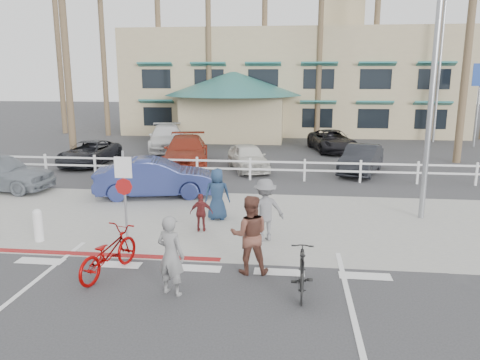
# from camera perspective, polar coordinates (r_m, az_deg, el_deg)

# --- Properties ---
(ground) EXTENTS (140.00, 140.00, 0.00)m
(ground) POSITION_cam_1_polar(r_m,az_deg,el_deg) (11.05, -5.98, -11.95)
(ground) COLOR #333335
(bike_path) EXTENTS (12.00, 16.00, 0.01)m
(bike_path) POSITION_cam_1_polar(r_m,az_deg,el_deg) (9.32, -8.72, -16.98)
(bike_path) COLOR #333335
(bike_path) RESTS_ON ground
(sidewalk_plaza) EXTENTS (22.00, 7.00, 0.01)m
(sidewalk_plaza) POSITION_cam_1_polar(r_m,az_deg,el_deg) (15.18, -2.35, -4.91)
(sidewalk_plaza) COLOR gray
(sidewalk_plaza) RESTS_ON ground
(cross_street) EXTENTS (40.00, 5.00, 0.01)m
(cross_street) POSITION_cam_1_polar(r_m,az_deg,el_deg) (18.99, -0.51, -1.29)
(cross_street) COLOR #333335
(cross_street) RESTS_ON ground
(parking_lot) EXTENTS (50.00, 16.00, 0.01)m
(parking_lot) POSITION_cam_1_polar(r_m,az_deg,el_deg) (28.26, 1.83, 3.34)
(parking_lot) COLOR #333335
(parking_lot) RESTS_ON ground
(curb_red) EXTENTS (7.00, 0.25, 0.02)m
(curb_red) POSITION_cam_1_polar(r_m,az_deg,el_deg) (13.01, -17.98, -8.58)
(curb_red) COLOR maroon
(curb_red) RESTS_ON ground
(rail_fence) EXTENTS (29.40, 0.16, 1.00)m
(rail_fence) POSITION_cam_1_polar(r_m,az_deg,el_deg) (20.77, 1.53, 1.33)
(rail_fence) COLOR silver
(rail_fence) RESTS_ON ground
(building) EXTENTS (28.00, 16.00, 11.30)m
(building) POSITION_cam_1_polar(r_m,az_deg,el_deg) (40.81, 6.31, 14.11)
(building) COLOR tan
(building) RESTS_ON ground
(sign_post) EXTENTS (0.50, 0.10, 2.90)m
(sign_post) POSITION_cam_1_polar(r_m,az_deg,el_deg) (13.20, -13.87, -1.46)
(sign_post) COLOR gray
(sign_post) RESTS_ON ground
(bollard_0) EXTENTS (0.26, 0.26, 0.95)m
(bollard_0) POSITION_cam_1_polar(r_m,az_deg,el_deg) (14.34, -23.39, -5.08)
(bollard_0) COLOR silver
(bollard_0) RESTS_ON ground
(streetlight_0) EXTENTS (0.60, 2.00, 9.00)m
(streetlight_0) POSITION_cam_1_polar(r_m,az_deg,el_deg) (15.87, 22.49, 11.42)
(streetlight_0) COLOR gray
(streetlight_0) RESTS_ON ground
(streetlight_1) EXTENTS (0.60, 2.00, 9.50)m
(streetlight_1) POSITION_cam_1_polar(r_m,az_deg,el_deg) (35.17, 23.10, 11.96)
(streetlight_1) COLOR gray
(streetlight_1) RESTS_ON ground
(info_sign) EXTENTS (1.20, 0.16, 5.60)m
(info_sign) POSITION_cam_1_polar(r_m,az_deg,el_deg) (33.94, 27.03, 8.30)
(info_sign) COLOR navy
(info_sign) RESTS_ON ground
(palm_0) EXTENTS (4.00, 4.00, 15.00)m
(palm_0) POSITION_cam_1_polar(r_m,az_deg,el_deg) (40.28, -21.35, 16.00)
(palm_0) COLOR #193F18
(palm_0) RESTS_ON ground
(palm_1) EXTENTS (4.00, 4.00, 13.00)m
(palm_1) POSITION_cam_1_polar(r_m,az_deg,el_deg) (37.64, -16.36, 15.11)
(palm_1) COLOR #193F18
(palm_1) RESTS_ON ground
(palm_2) EXTENTS (4.00, 4.00, 16.00)m
(palm_2) POSITION_cam_1_polar(r_m,az_deg,el_deg) (37.38, -9.94, 17.75)
(palm_2) COLOR #193F18
(palm_2) RESTS_ON ground
(palm_3) EXTENTS (4.00, 4.00, 14.00)m
(palm_3) POSITION_cam_1_polar(r_m,az_deg,el_deg) (35.43, -3.86, 16.57)
(palm_3) COLOR #193F18
(palm_3) RESTS_ON ground
(palm_4) EXTENTS (4.00, 4.00, 15.00)m
(palm_4) POSITION_cam_1_polar(r_m,az_deg,el_deg) (35.98, 3.01, 17.31)
(palm_4) COLOR #193F18
(palm_4) RESTS_ON ground
(palm_5) EXTENTS (4.00, 4.00, 13.00)m
(palm_5) POSITION_cam_1_polar(r_m,az_deg,el_deg) (34.89, 9.71, 15.66)
(palm_5) COLOR #193F18
(palm_5) RESTS_ON ground
(palm_6) EXTENTS (4.00, 4.00, 17.00)m
(palm_6) POSITION_cam_1_polar(r_m,az_deg,el_deg) (36.46, 16.37, 18.36)
(palm_6) COLOR #193F18
(palm_6) RESTS_ON ground
(palm_7) EXTENTS (4.00, 4.00, 14.00)m
(palm_7) POSITION_cam_1_polar(r_m,az_deg,el_deg) (36.21, 22.96, 15.54)
(palm_7) COLOR #193F18
(palm_7) RESTS_ON ground
(palm_10) EXTENTS (4.00, 4.00, 12.00)m
(palm_10) POSITION_cam_1_polar(r_m,az_deg,el_deg) (27.69, -20.50, 14.84)
(palm_10) COLOR #193F18
(palm_10) RESTS_ON ground
(palm_11) EXTENTS (4.00, 4.00, 14.00)m
(palm_11) POSITION_cam_1_polar(r_m,az_deg,el_deg) (27.34, 26.27, 16.49)
(palm_11) COLOR #193F18
(palm_11) RESTS_ON ground
(bike_red) EXTENTS (1.25, 2.19, 1.09)m
(bike_red) POSITION_cam_1_polar(r_m,az_deg,el_deg) (11.45, -15.76, -8.52)
(bike_red) COLOR #7F0202
(bike_red) RESTS_ON ground
(rider_red) EXTENTS (0.75, 0.61, 1.76)m
(rider_red) POSITION_cam_1_polar(r_m,az_deg,el_deg) (10.08, -8.44, -9.09)
(rider_red) COLOR slate
(rider_red) RESTS_ON ground
(bike_black) EXTENTS (0.51, 1.72, 1.03)m
(bike_black) POSITION_cam_1_polar(r_m,az_deg,el_deg) (10.21, 7.56, -10.97)
(bike_black) COLOR black
(bike_black) RESTS_ON ground
(rider_black) EXTENTS (0.98, 0.80, 1.89)m
(rider_black) POSITION_cam_1_polar(r_m,az_deg,el_deg) (11.01, 1.18, -6.68)
(rider_black) COLOR brown
(rider_black) RESTS_ON ground
(pedestrian_a) EXTENTS (1.32, 1.04, 1.79)m
(pedestrian_a) POSITION_cam_1_polar(r_m,az_deg,el_deg) (13.16, 3.05, -3.66)
(pedestrian_a) COLOR slate
(pedestrian_a) RESTS_ON ground
(pedestrian_child) EXTENTS (0.71, 0.36, 1.16)m
(pedestrian_child) POSITION_cam_1_polar(r_m,az_deg,el_deg) (14.00, -4.73, -4.00)
(pedestrian_child) COLOR maroon
(pedestrian_child) RESTS_ON ground
(pedestrian_b) EXTENTS (0.86, 0.59, 1.69)m
(pedestrian_b) POSITION_cam_1_polar(r_m,az_deg,el_deg) (15.07, -2.79, -1.73)
(pedestrian_b) COLOR navy
(pedestrian_b) RESTS_ON ground
(car_white_sedan) EXTENTS (4.77, 2.54, 1.49)m
(car_white_sedan) POSITION_cam_1_polar(r_m,az_deg,el_deg) (18.21, -10.27, 0.29)
(car_white_sedan) COLOR navy
(car_white_sedan) RESTS_ON ground
(lot_car_0) EXTENTS (2.16, 4.47, 1.23)m
(lot_car_0) POSITION_cam_1_polar(r_m,az_deg,el_deg) (25.67, -17.89, 3.16)
(lot_car_0) COLOR black
(lot_car_0) RESTS_ON ground
(lot_car_1) EXTENTS (3.07, 5.63, 1.55)m
(lot_car_1) POSITION_cam_1_polar(r_m,az_deg,el_deg) (24.03, -6.58, 3.47)
(lot_car_1) COLOR maroon
(lot_car_1) RESTS_ON ground
(lot_car_2) EXTENTS (2.66, 4.09, 1.30)m
(lot_car_2) POSITION_cam_1_polar(r_m,az_deg,el_deg) (22.96, 0.99, 2.80)
(lot_car_2) COLOR silver
(lot_car_2) RESTS_ON ground
(lot_car_3) EXTENTS (2.68, 4.33, 1.35)m
(lot_car_3) POSITION_cam_1_polar(r_m,az_deg,el_deg) (22.99, 14.56, 2.47)
(lot_car_3) COLOR black
(lot_car_3) RESTS_ON ground
(lot_car_4) EXTENTS (3.39, 5.65, 1.53)m
(lot_car_4) POSITION_cam_1_polar(r_m,az_deg,el_deg) (29.52, -8.91, 5.09)
(lot_car_4) COLOR silver
(lot_car_4) RESTS_ON ground
(lot_car_5) EXTENTS (3.06, 5.00, 1.30)m
(lot_car_5) POSITION_cam_1_polar(r_m,az_deg,el_deg) (29.22, 11.15, 4.70)
(lot_car_5) COLOR black
(lot_car_5) RESTS_ON ground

